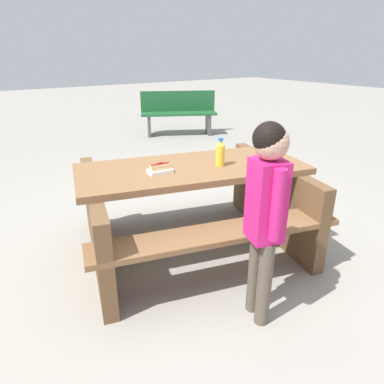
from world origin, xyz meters
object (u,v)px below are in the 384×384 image
(picnic_table, at_px, (192,201))
(child_in_coat, at_px, (266,202))
(soda_bottle, at_px, (220,153))
(park_bench_mid, at_px, (179,112))
(hotdog_tray, at_px, (160,169))

(picnic_table, bearing_deg, child_in_coat, 82.33)
(soda_bottle, height_order, park_bench_mid, soda_bottle)
(park_bench_mid, bearing_deg, hotdog_tray, 56.21)
(picnic_table, bearing_deg, park_bench_mid, -120.72)
(soda_bottle, relative_size, child_in_coat, 0.18)
(soda_bottle, distance_m, park_bench_mid, 4.49)
(picnic_table, distance_m, hotdog_tray, 0.45)
(hotdog_tray, bearing_deg, child_in_coat, 100.50)
(picnic_table, distance_m, soda_bottle, 0.46)
(picnic_table, relative_size, hotdog_tray, 11.06)
(hotdog_tray, height_order, child_in_coat, child_in_coat)
(picnic_table, height_order, child_in_coat, child_in_coat)
(child_in_coat, bearing_deg, picnic_table, -97.67)
(picnic_table, relative_size, soda_bottle, 9.42)
(soda_bottle, distance_m, child_in_coat, 0.87)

